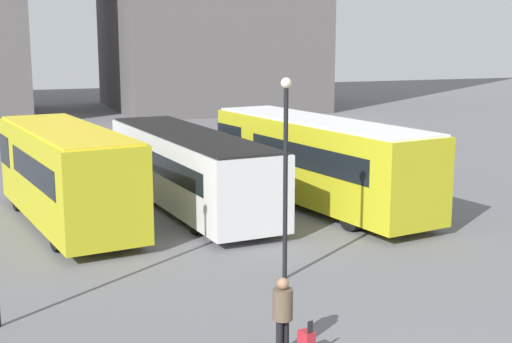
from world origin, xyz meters
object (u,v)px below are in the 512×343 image
bus_2 (316,159)px  traveler (283,309)px  lamp_post_1 (286,162)px  bus_0 (66,172)px  bus_1 (187,166)px

bus_2 → traveler: size_ratio=7.23×
bus_2 → lamp_post_1: 8.61m
bus_0 → bus_1: (4.50, 0.96, -0.24)m
bus_1 → bus_2: bearing=-113.1°
bus_1 → lamp_post_1: bearing=176.2°
lamp_post_1 → bus_2: bearing=58.8°
traveler → lamp_post_1: 5.01m
bus_0 → bus_1: bearing=-86.2°
bus_0 → lamp_post_1: (4.68, -7.80, 1.35)m
bus_0 → traveler: (2.86, -11.92, -0.84)m
bus_1 → traveler: 13.00m
bus_2 → lamp_post_1: (-4.41, -7.27, 1.35)m
bus_0 → bus_2: (9.09, -0.53, -0.00)m
bus_0 → bus_2: bearing=-101.6°
bus_1 → lamp_post_1: (0.18, -8.76, 1.59)m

